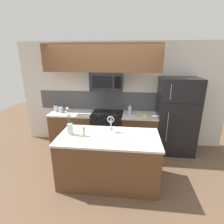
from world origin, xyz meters
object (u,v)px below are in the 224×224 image
object	(u,v)px
stove_range	(107,130)
storage_jar_tall	(56,108)
refrigerator	(176,116)
banana_bunch	(143,115)
storage_jar_medium	(61,110)
dish_soap_bottle	(84,133)
french_press	(130,110)
flower_vase	(70,127)
sink_faucet	(111,121)
microwave	(107,81)

from	to	relation	value
stove_range	storage_jar_tall	xyz separation A→B (m)	(-1.32, 0.03, 0.54)
refrigerator	storage_jar_tall	bearing A→B (deg)	179.85
banana_bunch	storage_jar_medium	bearing A→B (deg)	179.04
storage_jar_medium	dish_soap_bottle	xyz separation A→B (m)	(0.94, -1.27, 0.00)
storage_jar_medium	banana_bunch	bearing A→B (deg)	-0.96
stove_range	storage_jar_tall	distance (m)	1.43
french_press	flower_vase	size ratio (longest dim) A/B	0.54
storage_jar_medium	french_press	xyz separation A→B (m)	(1.72, 0.09, 0.03)
stove_range	sink_faucet	bearing A→B (deg)	-78.56
microwave	flower_vase	distance (m)	1.47
stove_range	dish_soap_bottle	world-z (taller)	dish_soap_bottle
french_press	flower_vase	world-z (taller)	flower_vase
stove_range	banana_bunch	world-z (taller)	banana_bunch
dish_soap_bottle	french_press	bearing A→B (deg)	59.98
stove_range	sink_faucet	xyz separation A→B (m)	(0.21, -1.03, 0.65)
refrigerator	dish_soap_bottle	xyz separation A→B (m)	(-1.88, -1.31, 0.08)
microwave	storage_jar_tall	size ratio (longest dim) A/B	3.93
refrigerator	banana_bunch	world-z (taller)	refrigerator
dish_soap_bottle	storage_jar_tall	bearing A→B (deg)	129.29
stove_range	french_press	world-z (taller)	french_press
stove_range	microwave	world-z (taller)	microwave
storage_jar_medium	dish_soap_bottle	world-z (taller)	dish_soap_bottle
sink_faucet	dish_soap_bottle	size ratio (longest dim) A/B	1.85
microwave	sink_faucet	world-z (taller)	microwave
french_press	flower_vase	xyz separation A→B (m)	(-1.05, -1.30, 0.05)
stove_range	refrigerator	bearing A→B (deg)	0.70
banana_bunch	dish_soap_bottle	size ratio (longest dim) A/B	1.16
microwave	dish_soap_bottle	bearing A→B (deg)	-100.55
banana_bunch	french_press	xyz separation A→B (m)	(-0.33, 0.12, 0.08)
flower_vase	french_press	bearing A→B (deg)	51.08
dish_soap_bottle	stove_range	bearing A→B (deg)	79.62
microwave	sink_faucet	xyz separation A→B (m)	(0.21, -1.01, -0.60)
sink_faucet	dish_soap_bottle	xyz separation A→B (m)	(-0.45, -0.26, -0.13)
sink_faucet	flower_vase	size ratio (longest dim) A/B	0.61
flower_vase	storage_jar_tall	bearing A→B (deg)	122.65
banana_bunch	stove_range	bearing A→B (deg)	176.07
sink_faucet	stove_range	bearing A→B (deg)	101.44
sink_faucet	microwave	bearing A→B (deg)	101.67
storage_jar_tall	banana_bunch	distance (m)	2.19
sink_faucet	refrigerator	bearing A→B (deg)	36.21
banana_bunch	french_press	world-z (taller)	french_press
microwave	banana_bunch	distance (m)	1.17
stove_range	flower_vase	world-z (taller)	flower_vase
storage_jar_medium	banana_bunch	xyz separation A→B (m)	(2.05, -0.03, -0.04)
storage_jar_tall	dish_soap_bottle	world-z (taller)	storage_jar_tall
storage_jar_tall	sink_faucet	world-z (taller)	sink_faucet
refrigerator	sink_faucet	bearing A→B (deg)	-143.79
dish_soap_bottle	sink_faucet	bearing A→B (deg)	30.44
refrigerator	storage_jar_tall	distance (m)	2.97
dish_soap_bottle	refrigerator	bearing A→B (deg)	34.91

